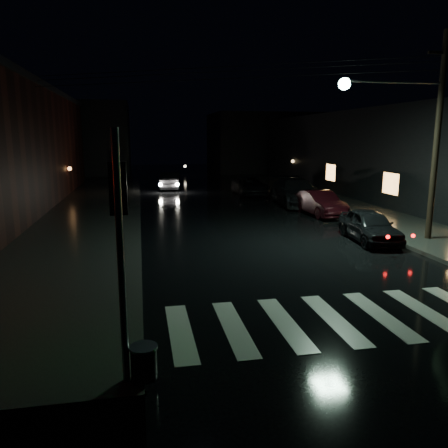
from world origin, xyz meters
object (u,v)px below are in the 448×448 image
parked_car_c (295,192)px  parked_car_a (370,226)px  parked_car_d (250,186)px  parked_car_b (320,203)px  oncoming_car (171,181)px

parked_car_c → parked_car_a: bearing=-88.4°
parked_car_c → parked_car_d: parked_car_c is taller
parked_car_a → parked_car_d: bearing=100.0°
parked_car_b → parked_car_c: 3.84m
parked_car_d → oncoming_car: oncoming_car is taller
parked_car_a → parked_car_d: size_ratio=0.82×
parked_car_d → oncoming_car: 7.15m
parked_car_a → parked_car_c: (0.43, 9.89, 0.18)m
parked_car_b → parked_car_c: (0.00, 3.84, 0.16)m
parked_car_b → oncoming_car: 15.40m
parked_car_d → oncoming_car: (-5.52, 4.54, 0.05)m
parked_car_d → parked_car_c: bearing=-71.6°
parked_car_b → parked_car_d: (-1.58, 9.13, -0.02)m
parked_car_b → parked_car_d: 9.26m
parked_car_c → parked_car_d: (-1.58, 5.29, -0.18)m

